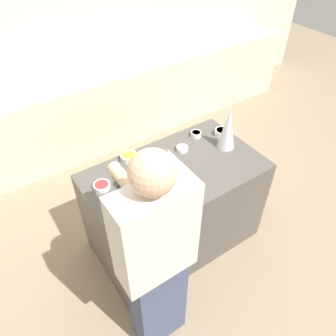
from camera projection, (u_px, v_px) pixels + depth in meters
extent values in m
plane|color=gray|center=(174.00, 237.00, 3.23)|extent=(12.00, 12.00, 0.00)
cube|color=beige|center=(66.00, 37.00, 3.70)|extent=(8.00, 0.05, 2.60)
cube|color=beige|center=(89.00, 112.00, 4.06)|extent=(6.00, 0.60, 0.95)
cube|color=#514C47|center=(175.00, 207.00, 2.93)|extent=(1.45, 0.83, 0.90)
cube|color=#9E9EA8|center=(163.00, 179.00, 2.55)|extent=(0.37, 0.31, 0.01)
cube|color=brown|center=(163.00, 173.00, 2.50)|extent=(0.20, 0.18, 0.12)
cube|color=white|center=(163.00, 164.00, 2.44)|extent=(0.22, 0.20, 0.06)
cylinder|color=brown|center=(166.00, 153.00, 2.44)|extent=(0.02, 0.02, 0.06)
cone|color=silver|center=(228.00, 128.00, 2.74)|extent=(0.15, 0.15, 0.38)
cylinder|color=white|center=(196.00, 134.00, 2.96)|extent=(0.09, 0.09, 0.05)
cylinder|color=#4770DB|center=(196.00, 133.00, 2.95)|extent=(0.08, 0.08, 0.01)
cylinder|color=silver|center=(129.00, 157.00, 2.71)|extent=(0.14, 0.14, 0.05)
cylinder|color=yellow|center=(129.00, 155.00, 2.70)|extent=(0.11, 0.11, 0.01)
cylinder|color=white|center=(120.00, 176.00, 2.55)|extent=(0.10, 0.10, 0.04)
cylinder|color=#4770DB|center=(120.00, 174.00, 2.54)|extent=(0.08, 0.08, 0.01)
cylinder|color=white|center=(182.00, 149.00, 2.81)|extent=(0.10, 0.10, 0.04)
cylinder|color=orange|center=(182.00, 147.00, 2.80)|extent=(0.08, 0.08, 0.01)
cylinder|color=white|center=(222.00, 132.00, 2.98)|extent=(0.12, 0.12, 0.05)
cylinder|color=white|center=(222.00, 130.00, 2.96)|extent=(0.10, 0.10, 0.01)
cylinder|color=silver|center=(102.00, 186.00, 2.47)|extent=(0.13, 0.13, 0.04)
cylinder|color=red|center=(102.00, 185.00, 2.46)|extent=(0.11, 0.11, 0.01)
cylinder|color=#2D2D33|center=(123.00, 183.00, 2.47)|extent=(0.08, 0.08, 0.08)
cube|color=#424C6B|center=(158.00, 301.00, 2.31)|extent=(0.36, 0.20, 0.86)
cube|color=silver|center=(155.00, 234.00, 1.79)|extent=(0.47, 0.21, 0.68)
sphere|color=#DBAD89|center=(153.00, 173.00, 1.48)|extent=(0.23, 0.23, 0.23)
cylinder|color=#DBAD89|center=(132.00, 190.00, 1.83)|extent=(0.08, 0.47, 0.08)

